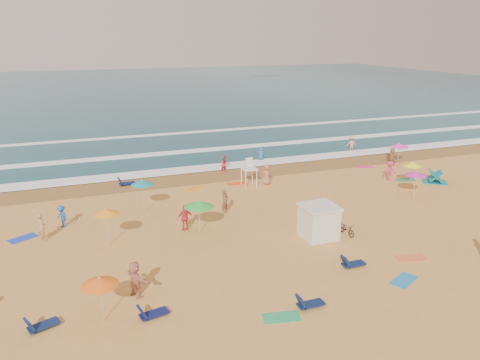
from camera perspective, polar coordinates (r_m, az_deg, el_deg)
name	(u,v)px	position (r m, az deg, el deg)	size (l,w,h in m)	color
ground	(257,228)	(31.21, 2.08, -5.91)	(220.00, 220.00, 0.00)	gold
ocean	(116,91)	(111.70, -14.84, 10.45)	(220.00, 140.00, 0.18)	#0C4756
wet_sand	(204,177)	(42.33, -4.37, 0.38)	(220.00, 220.00, 0.00)	olive
surf_foam	(181,154)	(50.54, -7.17, 3.22)	(200.00, 18.70, 0.05)	white
cabana	(319,222)	(29.95, 9.56, -5.11)	(2.00, 2.00, 2.00)	silver
cabana_roof	(319,207)	(29.57, 9.66, -3.21)	(2.20, 2.20, 0.12)	silver
bicycle	(347,229)	(30.89, 12.86, -5.80)	(0.54, 1.54, 0.81)	black
lifeguard_stand	(249,174)	(39.35, 1.11, 0.70)	(1.20, 1.20, 2.10)	white
beach_umbrellas	(306,201)	(30.41, 8.05, -2.55)	(62.29, 23.73, 0.74)	#CD2DA0
loungers	(356,232)	(31.15, 13.93, -6.15)	(43.74, 22.69, 0.34)	#0F1E4D
towels	(300,225)	(31.91, 7.27, -5.48)	(35.93, 23.01, 0.03)	#DD551B
beachgoers	(246,197)	(34.65, 0.71, -2.04)	(38.98, 26.32, 2.11)	brown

